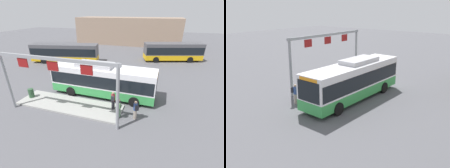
{
  "view_description": "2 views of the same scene",
  "coord_description": "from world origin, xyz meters",
  "views": [
    {
      "loc": [
        5.38,
        -13.77,
        8.16
      ],
      "look_at": [
        1.03,
        -0.13,
        1.46
      ],
      "focal_mm": 25.26,
      "sensor_mm": 36.0,
      "label": 1
    },
    {
      "loc": [
        17.03,
        12.1,
        7.78
      ],
      "look_at": [
        0.77,
        -1.1,
        1.32
      ],
      "focal_mm": 40.74,
      "sensor_mm": 36.0,
      "label": 2
    }
  ],
  "objects": [
    {
      "name": "person_boarding",
      "position": [
        1.86,
        -2.43,
        1.05
      ],
      "size": [
        0.37,
        0.55,
        1.67
      ],
      "rotation": [
        0.0,
        0.0,
        1.68
      ],
      "color": "black",
      "rests_on": "platform_curb"
    },
    {
      "name": "platform_sign_gantry",
      "position": [
        -2.05,
        -4.7,
        3.8
      ],
      "size": [
        10.28,
        0.24,
        5.2
      ],
      "color": "gray",
      "rests_on": "ground"
    },
    {
      "name": "trash_bin",
      "position": [
        -6.66,
        -2.91,
        0.61
      ],
      "size": [
        0.52,
        0.52,
        0.9
      ],
      "primitive_type": "cylinder",
      "color": "#2D5133",
      "rests_on": "platform_curb"
    },
    {
      "name": "bus_background_left",
      "position": [
        -10.32,
        9.11,
        1.78
      ],
      "size": [
        11.45,
        4.9,
        3.1
      ],
      "rotation": [
        0.0,
        0.0,
        0.22
      ],
      "color": "#EAAD14",
      "rests_on": "ground"
    },
    {
      "name": "ground_plane",
      "position": [
        0.0,
        0.0,
        0.0
      ],
      "size": [
        120.0,
        120.0,
        0.0
      ],
      "primitive_type": "plane",
      "color": "#56565B"
    },
    {
      "name": "station_building",
      "position": [
        -3.87,
        29.29,
        3.28
      ],
      "size": [
        26.55,
        8.0,
        6.56
      ],
      "primitive_type": "cube",
      "color": "gray",
      "rests_on": "ground"
    },
    {
      "name": "bus_background_right",
      "position": [
        7.21,
        15.56,
        1.78
      ],
      "size": [
        10.14,
        5.36,
        3.1
      ],
      "rotation": [
        0.0,
        0.0,
        3.45
      ],
      "color": "#EAAD14",
      "rests_on": "ground"
    },
    {
      "name": "person_waiting_mid",
      "position": [
        2.64,
        -3.38,
        1.05
      ],
      "size": [
        0.39,
        0.56,
        1.67
      ],
      "rotation": [
        0.0,
        0.0,
        1.73
      ],
      "color": "#476B4C",
      "rests_on": "platform_curb"
    },
    {
      "name": "person_waiting_near",
      "position": [
        3.95,
        -3.05,
        0.89
      ],
      "size": [
        0.55,
        0.6,
        1.67
      ],
      "rotation": [
        0.0,
        0.0,
        2.16
      ],
      "color": "gray",
      "rests_on": "ground"
    },
    {
      "name": "bus_main",
      "position": [
        -0.01,
        0.0,
        1.81
      ],
      "size": [
        10.72,
        2.79,
        3.46
      ],
      "rotation": [
        0.0,
        0.0,
        -0.01
      ],
      "color": "green",
      "rests_on": "ground"
    },
    {
      "name": "platform_curb",
      "position": [
        -2.31,
        -2.93,
        0.08
      ],
      "size": [
        10.0,
        2.8,
        0.16
      ],
      "primitive_type": "cube",
      "color": "#9E9E99",
      "rests_on": "ground"
    }
  ]
}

